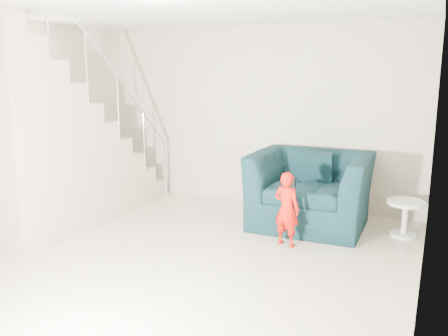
# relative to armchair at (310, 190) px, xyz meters

# --- Properties ---
(floor) EXTENTS (5.50, 5.50, 0.00)m
(floor) POSITION_rel_armchair_xyz_m (-1.06, -1.98, -0.49)
(floor) COLOR tan
(floor) RESTS_ON ground
(ceiling) EXTENTS (5.50, 5.50, 0.00)m
(ceiling) POSITION_rel_armchair_xyz_m (-1.06, -1.98, 2.21)
(ceiling) COLOR silver
(ceiling) RESTS_ON back_wall
(back_wall) EXTENTS (5.00, 0.00, 5.00)m
(back_wall) POSITION_rel_armchair_xyz_m (-1.06, 0.77, 0.86)
(back_wall) COLOR #AD9F8D
(back_wall) RESTS_ON floor
(right_wall) EXTENTS (0.00, 5.50, 5.50)m
(right_wall) POSITION_rel_armchair_xyz_m (1.44, -1.98, 0.86)
(right_wall) COLOR #AD9F8D
(right_wall) RESTS_ON floor
(armchair) EXTENTS (1.52, 1.33, 0.98)m
(armchair) POSITION_rel_armchair_xyz_m (0.00, 0.00, 0.00)
(armchair) COLOR black
(armchair) RESTS_ON floor
(toddler) EXTENTS (0.37, 0.28, 0.89)m
(toddler) POSITION_rel_armchair_xyz_m (-0.06, -0.86, -0.04)
(toddler) COLOR #A61605
(toddler) RESTS_ON floor
(side_table) EXTENTS (0.46, 0.46, 0.46)m
(side_table) POSITION_rel_armchair_xyz_m (1.19, 0.06, -0.18)
(side_table) COLOR silver
(side_table) RESTS_ON floor
(staircase) EXTENTS (1.02, 3.03, 3.62)m
(staircase) POSITION_rel_armchair_xyz_m (-3.06, -1.43, 0.46)
(staircase) COLOR #ADA089
(staircase) RESTS_ON floor
(cushion) EXTENTS (0.48, 0.23, 0.47)m
(cushion) POSITION_rel_armchair_xyz_m (-0.00, 0.24, 0.25)
(cushion) COLOR black
(cushion) RESTS_ON armchair
(throw) EXTENTS (0.04, 0.43, 0.48)m
(throw) POSITION_rel_armchair_xyz_m (-0.67, -0.11, 0.13)
(throw) COLOR black
(throw) RESTS_ON armchair
(phone) EXTENTS (0.02, 0.05, 0.10)m
(phone) POSITION_rel_armchair_xyz_m (0.02, -0.87, 0.29)
(phone) COLOR black
(phone) RESTS_ON toddler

